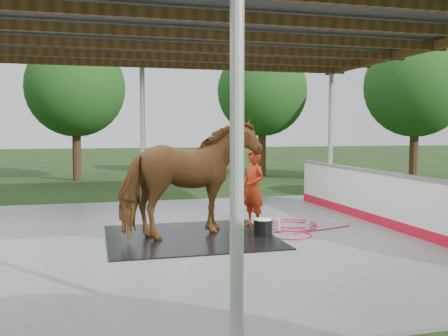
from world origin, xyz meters
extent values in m
plane|color=#1E3814|center=(0.00, 0.00, 0.00)|extent=(100.00, 100.00, 0.00)
cube|color=slate|center=(0.00, 0.00, 0.03)|extent=(12.00, 10.00, 0.05)
cylinder|color=beige|center=(0.00, -4.70, 1.98)|extent=(0.14, 0.14, 3.85)
cylinder|color=beige|center=(0.00, 4.70, 1.98)|extent=(0.14, 0.14, 3.85)
cylinder|color=beige|center=(5.70, 4.70, 1.98)|extent=(0.14, 0.14, 3.85)
cube|color=brown|center=(0.00, -1.50, 3.85)|extent=(12.00, 0.10, 0.18)
cube|color=brown|center=(0.00, 0.00, 3.85)|extent=(12.00, 0.10, 0.18)
cube|color=brown|center=(0.00, 1.50, 3.85)|extent=(12.00, 0.10, 0.18)
cube|color=brown|center=(0.00, 3.00, 3.85)|extent=(12.00, 0.10, 0.18)
cube|color=brown|center=(0.00, 4.50, 3.85)|extent=(12.00, 0.10, 0.18)
cube|color=brown|center=(5.70, 0.00, 3.85)|extent=(0.12, 10.00, 0.18)
cube|color=#38383A|center=(0.00, 0.00, 4.05)|extent=(12.60, 10.60, 0.10)
cube|color=red|center=(4.59, 0.00, 0.15)|extent=(0.14, 8.00, 0.20)
cube|color=white|center=(4.60, 0.00, 0.65)|extent=(0.12, 8.00, 1.00)
cube|color=slate|center=(4.60, 0.00, 1.17)|extent=(0.16, 8.00, 0.06)
cylinder|color=#382314|center=(-2.00, 12.00, 1.10)|extent=(0.36, 0.36, 2.20)
sphere|color=#194714|center=(-2.00, 12.00, 3.80)|extent=(4.00, 4.00, 4.00)
cylinder|color=#382314|center=(6.00, 12.00, 1.10)|extent=(0.36, 0.36, 2.20)
sphere|color=#194714|center=(6.00, 12.00, 3.80)|extent=(4.00, 4.00, 4.00)
cylinder|color=#382314|center=(11.00, 8.00, 1.10)|extent=(0.36, 0.36, 2.20)
sphere|color=#194714|center=(11.00, 8.00, 3.80)|extent=(4.00, 4.00, 4.00)
cube|color=black|center=(0.41, -0.12, 0.06)|extent=(3.09, 2.90, 0.02)
imported|color=brown|center=(0.41, -0.12, 1.18)|extent=(2.88, 2.04, 2.22)
imported|color=red|center=(1.88, 0.56, 0.86)|extent=(0.60, 0.70, 1.62)
cylinder|color=black|center=(1.77, -0.38, 0.21)|extent=(0.36, 0.36, 0.32)
cylinder|color=white|center=(1.77, -0.38, 0.37)|extent=(0.33, 0.33, 0.03)
imported|color=silver|center=(2.19, -0.02, 0.22)|extent=(0.14, 0.14, 0.34)
imported|color=#338CD8|center=(2.92, 0.12, 0.15)|extent=(0.13, 0.13, 0.20)
torus|color=#C60E3C|center=(2.79, 0.63, 0.06)|extent=(1.02, 1.02, 0.02)
torus|color=#C60E3C|center=(2.67, 0.37, 0.06)|extent=(1.04, 1.04, 0.02)
torus|color=#C60E3C|center=(2.30, -0.47, 0.06)|extent=(0.79, 0.79, 0.02)
cylinder|color=#C60E3C|center=(3.14, -0.13, 0.06)|extent=(1.44, 0.49, 0.02)
camera|label=1|loc=(-1.32, -9.26, 2.07)|focal=40.00mm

